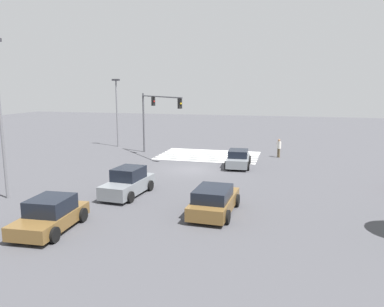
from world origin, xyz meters
TOP-DOWN VIEW (x-y plane):
  - ground_plane at (0.00, 0.00)m, footprint 113.56×113.56m
  - crosswalk_markings at (0.00, -6.45)m, footprint 9.51×6.30m
  - traffic_signal_mast at (4.95, -4.95)m, footprint 5.81×5.81m
  - car_0 at (-3.74, 9.85)m, footprint 2.29×4.55m
  - car_1 at (-3.44, -2.08)m, footprint 2.15×4.38m
  - car_3 at (3.23, 13.96)m, footprint 2.34×4.24m
  - car_4 at (2.05, 7.80)m, footprint 2.21×4.43m
  - pedestrian at (-6.59, -7.13)m, footprint 0.41×0.41m
  - street_light_pole_a at (10.91, -9.31)m, footprint 0.80×0.36m

SIDE VIEW (x-z plane):
  - ground_plane at x=0.00m, z-range 0.00..0.00m
  - crosswalk_markings at x=0.00m, z-range 0.00..0.01m
  - car_1 at x=-3.44m, z-range -0.04..1.39m
  - car_0 at x=-3.74m, z-range -0.03..1.44m
  - car_3 at x=3.23m, z-range -0.06..1.47m
  - car_4 at x=2.05m, z-range -0.08..1.63m
  - pedestrian at x=-6.59m, z-range 0.11..1.85m
  - traffic_signal_mast at x=4.95m, z-range 1.40..7.33m
  - street_light_pole_a at x=10.91m, z-range 0.78..8.16m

